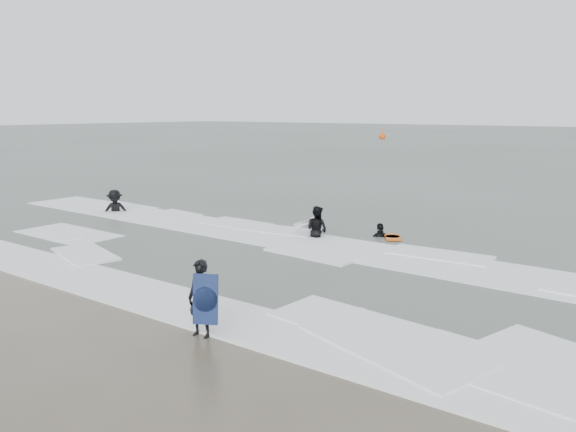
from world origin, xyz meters
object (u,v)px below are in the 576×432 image
Objects in this scene: surfer_centre at (202,336)px; surfer_right_near at (380,238)px; surfer_breaker at (115,213)px; buoy at (382,136)px; surfer_wading at (317,238)px.

surfer_right_near is at bearing 88.10° from surfer_centre.
surfer_breaker is (-12.53, 7.26, 0.00)m from surfer_centre.
buoy is at bearing 62.61° from surfer_breaker.
surfer_centre is 0.83× the size of surfer_breaker.
surfer_right_near is at bearing -62.79° from buoy.
surfer_breaker is at bearing -31.07° from surfer_right_near.
surfer_right_near is 69.46m from buoy.
surfer_centre is 8.93m from surfer_wading.
surfer_wading is at bearing -64.57° from buoy.
surfer_wading is 1.02× the size of buoy.
surfer_wading is at bearing -4.85° from surfer_right_near.
surfer_centre is at bearing 53.22° from surfer_right_near.
surfer_centre is at bearing 115.70° from surfer_wading.
surfer_right_near is at bearing -32.27° from surfer_breaker.
buoy is (-32.96, 71.59, 0.42)m from surfer_centre.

